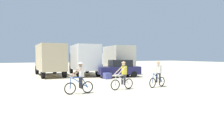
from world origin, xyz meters
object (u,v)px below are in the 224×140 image
Objects in this scene: cyclist_near_camera at (158,75)px; box_truck_tan_camper at (50,59)px; box_truck_avon_van at (84,58)px; box_truck_cream_rv at (117,58)px; cyclist_cowboy_hat at (123,76)px; cyclist_orange_shirt at (80,79)px; sedan_parked at (119,68)px; supply_crate at (107,76)px.

box_truck_tan_camper is at bearing 114.58° from cyclist_near_camera.
box_truck_avon_van is 1.00× the size of box_truck_cream_rv.
box_truck_cream_rv is 3.86× the size of cyclist_cowboy_hat.
cyclist_orange_shirt is (-0.35, -11.15, -1.03)m from box_truck_tan_camper.
box_truck_cream_rv is 5.04m from sedan_parked.
supply_crate is (4.22, -5.43, -1.58)m from box_truck_tan_camper.
box_truck_avon_van is at bearing 69.30° from cyclist_orange_shirt.
sedan_parked is 7.41m from cyclist_cowboy_hat.
cyclist_near_camera is (5.55, -0.20, 0.00)m from cyclist_orange_shirt.
cyclist_cowboy_hat is at bearing -106.55° from supply_crate.
cyclist_orange_shirt is (-6.38, -6.61, -0.04)m from sedan_parked.
sedan_parked is at bearing 83.07° from cyclist_near_camera.
sedan_parked is 2.10m from supply_crate.
cyclist_cowboy_hat is 2.67m from cyclist_near_camera.
box_truck_avon_van is 4.59m from box_truck_cream_rv.
box_truck_avon_van is 10.88m from cyclist_near_camera.
cyclist_near_camera is (5.19, -11.36, -1.03)m from box_truck_tan_camper.
cyclist_orange_shirt and cyclist_near_camera have the same top height.
box_truck_avon_van is 10.13× the size of supply_crate.
sedan_parked is 2.44× the size of cyclist_near_camera.
cyclist_cowboy_hat is at bearing -95.91° from box_truck_avon_van.
box_truck_tan_camper reaches higher than supply_crate.
cyclist_cowboy_hat reaches higher than supply_crate.
sedan_parked is 2.44× the size of cyclist_orange_shirt.
box_truck_cream_rv reaches higher than cyclist_orange_shirt.
cyclist_orange_shirt and cyclist_cowboy_hat have the same top height.
cyclist_cowboy_hat is at bearing 174.05° from cyclist_near_camera.
box_truck_cream_rv reaches higher than sedan_parked.
box_truck_tan_camper reaches higher than cyclist_cowboy_hat.
box_truck_tan_camper is 3.68m from box_truck_avon_van.
cyclist_orange_shirt is 1.00× the size of cyclist_cowboy_hat.
sedan_parked is at bearing -115.79° from box_truck_cream_rv.
box_truck_cream_rv is 10.17× the size of supply_crate.
cyclist_cowboy_hat is 5.92m from supply_crate.
box_truck_tan_camper is 1.53× the size of sedan_parked.
cyclist_near_camera is at bearing -81.64° from box_truck_avon_van.
box_truck_cream_rv is at bearing 6.87° from box_truck_avon_van.
box_truck_avon_van is 4.69m from sedan_parked.
cyclist_cowboy_hat is 2.64× the size of supply_crate.
cyclist_near_camera is at bearing -65.42° from box_truck_tan_camper.
box_truck_tan_camper is 7.06m from supply_crate.
cyclist_near_camera is (1.58, -10.72, -1.03)m from box_truck_avon_van.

